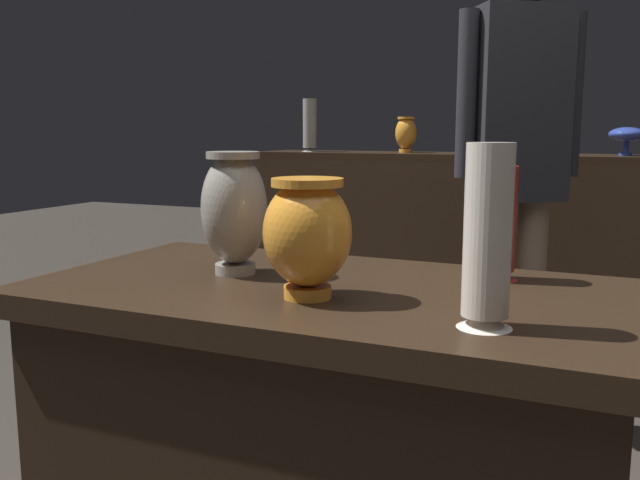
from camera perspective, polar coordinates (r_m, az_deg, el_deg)
display_plinth at (r=1.50m, az=0.86°, el=-18.71°), size 1.20×0.64×0.80m
back_display_shelf at (r=3.51m, az=15.10°, el=-1.15°), size 2.60×0.40×0.99m
vase_centerpiece at (r=1.24m, az=-0.99°, el=0.62°), size 0.16×0.16×0.22m
vase_tall_behind at (r=1.46m, az=-7.17°, el=2.62°), size 0.14×0.14×0.26m
vase_left_accent at (r=1.08m, az=13.80°, el=0.07°), size 0.09×0.09×0.29m
vase_right_accent at (r=1.44m, az=14.57°, el=1.21°), size 0.09×0.09×0.23m
shelf_vase_right at (r=3.41m, az=24.23°, el=7.99°), size 0.16×0.16×0.13m
shelf_vase_left at (r=3.58m, az=7.19°, el=8.84°), size 0.11×0.11×0.18m
shelf_vase_far_left at (r=3.72m, az=-0.85°, el=9.48°), size 0.09×0.09×0.28m
visitor_center_back at (r=2.56m, az=16.12°, el=7.04°), size 0.41×0.32×1.73m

